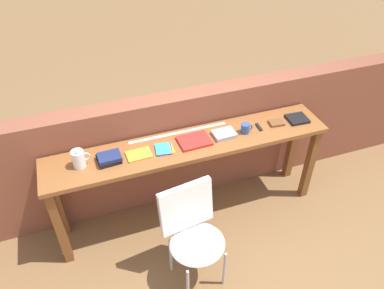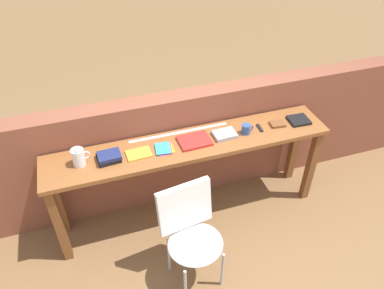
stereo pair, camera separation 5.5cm
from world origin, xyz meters
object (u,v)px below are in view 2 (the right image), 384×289
(magazine_cycling, at_px, (139,154))
(book_repair_rightmost, at_px, (299,120))
(leather_journal_brown, at_px, (277,124))
(pamphlet_pile_colourful, at_px, (164,148))
(book_stack_leftmost, at_px, (109,157))
(book_open_centre, at_px, (195,141))
(multitool_folded, at_px, (260,128))
(pitcher_white, at_px, (79,157))
(chair_white_moulded, at_px, (192,231))
(mug, at_px, (246,129))

(magazine_cycling, height_order, book_repair_rightmost, book_repair_rightmost)
(leather_journal_brown, bearing_deg, book_repair_rightmost, 3.81)
(magazine_cycling, distance_m, pamphlet_pile_colourful, 0.22)
(book_stack_leftmost, height_order, book_open_centre, book_stack_leftmost)
(book_stack_leftmost, xyz_separation_m, multitool_folded, (1.35, 0.01, -0.02))
(book_repair_rightmost, bearing_deg, magazine_cycling, -176.79)
(pitcher_white, bearing_deg, chair_white_moulded, -41.63)
(mug, distance_m, book_repair_rightmost, 0.54)
(book_open_centre, distance_m, leather_journal_brown, 0.80)
(mug, xyz_separation_m, multitool_folded, (0.15, 0.02, -0.04))
(book_open_centre, bearing_deg, book_stack_leftmost, 178.68)
(chair_white_moulded, relative_size, book_open_centre, 3.28)
(pamphlet_pile_colourful, relative_size, mug, 1.60)
(pamphlet_pile_colourful, distance_m, book_repair_rightmost, 1.29)
(book_open_centre, distance_m, book_repair_rightmost, 1.01)
(book_open_centre, distance_m, multitool_folded, 0.62)
(magazine_cycling, relative_size, mug, 1.85)
(mug, bearing_deg, pamphlet_pile_colourful, 179.34)
(magazine_cycling, relative_size, pamphlet_pile_colourful, 1.16)
(book_open_centre, bearing_deg, chair_white_moulded, -112.23)
(pamphlet_pile_colourful, relative_size, book_repair_rightmost, 0.96)
(book_open_centre, bearing_deg, leather_journal_brown, -1.89)
(chair_white_moulded, relative_size, pamphlet_pile_colourful, 5.07)
(book_repair_rightmost, bearing_deg, book_stack_leftmost, -177.01)
(pitcher_white, height_order, book_stack_leftmost, pitcher_white)
(pamphlet_pile_colourful, bearing_deg, book_open_centre, 2.72)
(magazine_cycling, distance_m, multitool_folded, 1.11)
(pamphlet_pile_colourful, bearing_deg, magazine_cycling, -179.92)
(pitcher_white, relative_size, pamphlet_pile_colourful, 1.05)
(pamphlet_pile_colourful, bearing_deg, mug, -0.66)
(pitcher_white, xyz_separation_m, magazine_cycling, (0.47, -0.02, -0.07))
(multitool_folded, height_order, book_repair_rightmost, book_repair_rightmost)
(pitcher_white, bearing_deg, pamphlet_pile_colourful, -1.85)
(book_stack_leftmost, xyz_separation_m, pamphlet_pile_colourful, (0.46, -0.01, -0.02))
(pitcher_white, bearing_deg, book_open_centre, -0.55)
(chair_white_moulded, distance_m, book_repair_rightmost, 1.44)
(book_open_centre, bearing_deg, magazine_cycling, 179.65)
(chair_white_moulded, bearing_deg, pitcher_white, 138.37)
(pitcher_white, height_order, book_repair_rightmost, pitcher_white)
(pitcher_white, relative_size, book_open_centre, 0.68)
(multitool_folded, xyz_separation_m, book_repair_rightmost, (0.39, -0.01, 0.00))
(chair_white_moulded, distance_m, multitool_folded, 1.12)
(book_open_centre, height_order, mug, mug)
(chair_white_moulded, bearing_deg, leather_journal_brown, 31.58)
(multitool_folded, bearing_deg, leather_journal_brown, -0.05)
(multitool_folded, relative_size, book_repair_rightmost, 0.60)
(pamphlet_pile_colourful, height_order, multitool_folded, multitool_folded)
(pitcher_white, bearing_deg, magazine_cycling, -2.75)
(pamphlet_pile_colourful, xyz_separation_m, mug, (0.74, -0.01, 0.04))
(mug, relative_size, book_repair_rightmost, 0.60)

